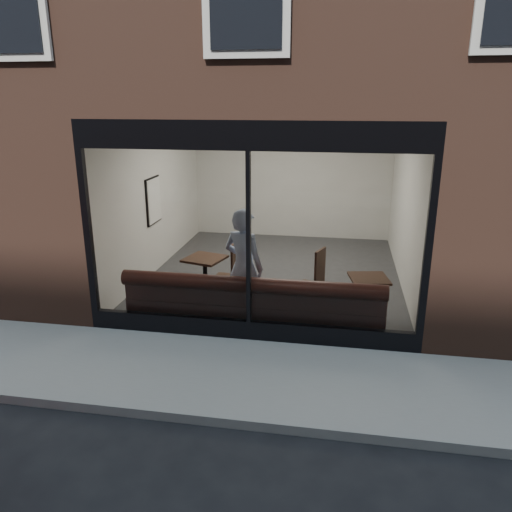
% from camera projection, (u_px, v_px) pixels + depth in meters
% --- Properties ---
extents(ground, '(120.00, 120.00, 0.00)m').
position_uv_depth(ground, '(216.00, 421.00, 5.61)').
color(ground, black).
rests_on(ground, ground).
extents(sidewalk_near, '(40.00, 2.00, 0.01)m').
position_uv_depth(sidewalk_near, '(234.00, 375.00, 6.55)').
color(sidewalk_near, gray).
rests_on(sidewalk_near, ground).
extents(kerb_near, '(40.00, 0.10, 0.12)m').
position_uv_depth(kerb_near, '(214.00, 419.00, 5.55)').
color(kerb_near, gray).
rests_on(kerb_near, ground).
extents(host_building_pier_left, '(2.50, 12.00, 3.20)m').
position_uv_depth(host_building_pier_left, '(151.00, 172.00, 13.25)').
color(host_building_pier_left, brown).
rests_on(host_building_pier_left, ground).
extents(host_building_pier_right, '(2.50, 12.00, 3.20)m').
position_uv_depth(host_building_pier_right, '(446.00, 180.00, 12.03)').
color(host_building_pier_right, brown).
rests_on(host_building_pier_right, ground).
extents(host_building_backfill, '(5.00, 6.00, 3.20)m').
position_uv_depth(host_building_backfill, '(302.00, 162.00, 15.46)').
color(host_building_backfill, brown).
rests_on(host_building_backfill, ground).
extents(cafe_floor, '(6.00, 6.00, 0.00)m').
position_uv_depth(cafe_floor, '(275.00, 273.00, 10.30)').
color(cafe_floor, '#2D2D30').
rests_on(cafe_floor, ground).
extents(cafe_ceiling, '(6.00, 6.00, 0.00)m').
position_uv_depth(cafe_ceiling, '(277.00, 114.00, 9.35)').
color(cafe_ceiling, white).
rests_on(cafe_ceiling, host_building_upper).
extents(cafe_wall_back, '(5.00, 0.00, 5.00)m').
position_uv_depth(cafe_wall_back, '(292.00, 176.00, 12.63)').
color(cafe_wall_back, silver).
rests_on(cafe_wall_back, ground).
extents(cafe_wall_left, '(0.00, 6.00, 6.00)m').
position_uv_depth(cafe_wall_left, '(156.00, 194.00, 10.23)').
color(cafe_wall_left, silver).
rests_on(cafe_wall_left, ground).
extents(cafe_wall_right, '(0.00, 6.00, 6.00)m').
position_uv_depth(cafe_wall_right, '(407.00, 202.00, 9.42)').
color(cafe_wall_right, silver).
rests_on(cafe_wall_right, ground).
extents(storefront_kick, '(5.00, 0.10, 0.30)m').
position_uv_depth(storefront_kick, '(249.00, 330.00, 7.49)').
color(storefront_kick, black).
rests_on(storefront_kick, ground).
extents(storefront_header, '(5.00, 0.10, 0.40)m').
position_uv_depth(storefront_header, '(248.00, 135.00, 6.63)').
color(storefront_header, black).
rests_on(storefront_header, host_building_upper).
extents(storefront_mullion, '(0.06, 0.10, 2.50)m').
position_uv_depth(storefront_mullion, '(249.00, 240.00, 7.07)').
color(storefront_mullion, black).
rests_on(storefront_mullion, storefront_kick).
extents(storefront_glass, '(4.80, 0.00, 4.80)m').
position_uv_depth(storefront_glass, '(248.00, 241.00, 7.04)').
color(storefront_glass, white).
rests_on(storefront_glass, storefront_kick).
extents(banquette, '(4.00, 0.55, 0.45)m').
position_uv_depth(banquette, '(254.00, 314.00, 7.85)').
color(banquette, '#331213').
rests_on(banquette, cafe_floor).
extents(person, '(0.80, 0.68, 1.87)m').
position_uv_depth(person, '(244.00, 267.00, 7.86)').
color(person, '#A6BADF').
rests_on(person, cafe_floor).
extents(cafe_table_left, '(0.79, 0.79, 0.04)m').
position_uv_depth(cafe_table_left, '(205.00, 259.00, 8.90)').
color(cafe_table_left, black).
rests_on(cafe_table_left, cafe_floor).
extents(cafe_table_right, '(0.69, 0.69, 0.04)m').
position_uv_depth(cafe_table_right, '(369.00, 278.00, 7.92)').
color(cafe_table_right, black).
rests_on(cafe_table_right, cafe_floor).
extents(cafe_chair_left, '(0.47, 0.47, 0.04)m').
position_uv_depth(cafe_chair_left, '(226.00, 278.00, 9.41)').
color(cafe_chair_left, black).
rests_on(cafe_chair_left, cafe_floor).
extents(cafe_chair_right, '(0.53, 0.53, 0.04)m').
position_uv_depth(cafe_chair_right, '(309.00, 285.00, 9.02)').
color(cafe_chair_right, black).
rests_on(cafe_chair_right, cafe_floor).
extents(wall_poster, '(0.02, 0.66, 0.88)m').
position_uv_depth(wall_poster, '(154.00, 201.00, 10.04)').
color(wall_poster, white).
rests_on(wall_poster, cafe_wall_left).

